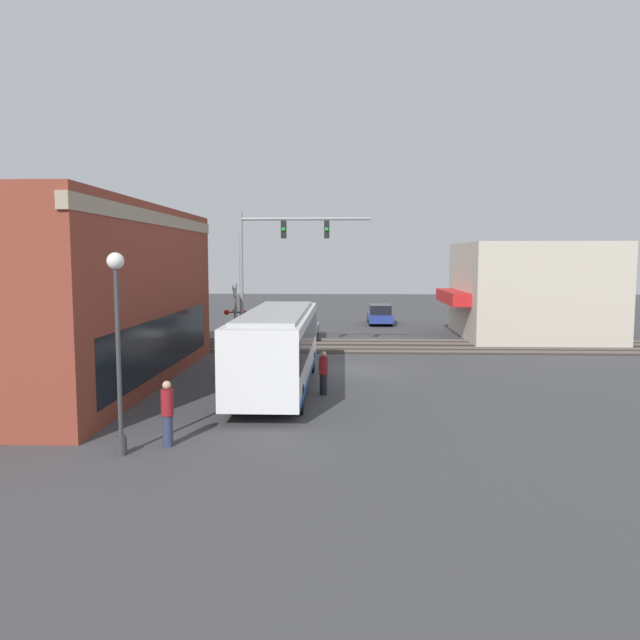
{
  "coord_description": "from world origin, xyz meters",
  "views": [
    {
      "loc": [
        -28.5,
        0.17,
        5.18
      ],
      "look_at": [
        2.7,
        1.39,
        2.04
      ],
      "focal_mm": 35.0,
      "sensor_mm": 36.0,
      "label": 1
    }
  ],
  "objects_px": {
    "streetlamp": "(118,336)",
    "pedestrian_by_lamp": "(167,413)",
    "crossing_signal": "(235,312)",
    "parked_car_blue": "(380,315)",
    "city_bus": "(277,345)",
    "pedestrian_near_bus": "(323,373)",
    "parked_car_silver": "(303,328)"
  },
  "relations": [
    {
      "from": "crossing_signal",
      "to": "streetlamp",
      "type": "xyz_separation_m",
      "value": [
        -16.79,
        0.09,
        0.86
      ]
    },
    {
      "from": "parked_car_silver",
      "to": "parked_car_blue",
      "type": "xyz_separation_m",
      "value": [
        8.63,
        -5.4,
        0.07
      ]
    },
    {
      "from": "crossing_signal",
      "to": "pedestrian_by_lamp",
      "type": "relative_size",
      "value": 2.08
    },
    {
      "from": "streetlamp",
      "to": "parked_car_blue",
      "type": "xyz_separation_m",
      "value": [
        32.65,
        -8.62,
        -2.44
      ]
    },
    {
      "from": "city_bus",
      "to": "parked_car_blue",
      "type": "bearing_deg",
      "value": -12.59
    },
    {
      "from": "city_bus",
      "to": "crossing_signal",
      "type": "bearing_deg",
      "value": 20.61
    },
    {
      "from": "parked_car_silver",
      "to": "pedestrian_by_lamp",
      "type": "xyz_separation_m",
      "value": [
        -23.23,
        2.21,
        0.3
      ]
    },
    {
      "from": "city_bus",
      "to": "parked_car_silver",
      "type": "height_order",
      "value": "city_bus"
    },
    {
      "from": "city_bus",
      "to": "parked_car_blue",
      "type": "relative_size",
      "value": 2.51
    },
    {
      "from": "pedestrian_by_lamp",
      "to": "parked_car_silver",
      "type": "bearing_deg",
      "value": -5.43
    },
    {
      "from": "crossing_signal",
      "to": "pedestrian_near_bus",
      "type": "relative_size",
      "value": 2.28
    },
    {
      "from": "city_bus",
      "to": "pedestrian_by_lamp",
      "type": "distance_m",
      "value": 8.03
    },
    {
      "from": "parked_car_silver",
      "to": "city_bus",
      "type": "bearing_deg",
      "value": 180.0
    },
    {
      "from": "city_bus",
      "to": "streetlamp",
      "type": "bearing_deg",
      "value": 159.2
    },
    {
      "from": "parked_car_blue",
      "to": "pedestrian_by_lamp",
      "type": "relative_size",
      "value": 2.51
    },
    {
      "from": "parked_car_silver",
      "to": "pedestrian_by_lamp",
      "type": "height_order",
      "value": "pedestrian_by_lamp"
    },
    {
      "from": "crossing_signal",
      "to": "parked_car_silver",
      "type": "height_order",
      "value": "crossing_signal"
    },
    {
      "from": "crossing_signal",
      "to": "parked_car_silver",
      "type": "xyz_separation_m",
      "value": [
        7.23,
        -3.13,
        -1.65
      ]
    },
    {
      "from": "crossing_signal",
      "to": "city_bus",
      "type": "bearing_deg",
      "value": -159.39
    },
    {
      "from": "pedestrian_near_bus",
      "to": "streetlamp",
      "type": "bearing_deg",
      "value": 145.73
    },
    {
      "from": "streetlamp",
      "to": "parked_car_silver",
      "type": "height_order",
      "value": "streetlamp"
    },
    {
      "from": "city_bus",
      "to": "pedestrian_by_lamp",
      "type": "height_order",
      "value": "city_bus"
    },
    {
      "from": "pedestrian_by_lamp",
      "to": "pedestrian_near_bus",
      "type": "xyz_separation_m",
      "value": [
        6.64,
        -4.06,
        -0.09
      ]
    },
    {
      "from": "streetlamp",
      "to": "crossing_signal",
      "type": "bearing_deg",
      "value": -0.32
    },
    {
      "from": "crossing_signal",
      "to": "parked_car_blue",
      "type": "distance_m",
      "value": 18.07
    },
    {
      "from": "parked_car_silver",
      "to": "pedestrian_near_bus",
      "type": "xyz_separation_m",
      "value": [
        -16.58,
        -1.85,
        0.21
      ]
    },
    {
      "from": "city_bus",
      "to": "crossing_signal",
      "type": "distance_m",
      "value": 8.9
    },
    {
      "from": "streetlamp",
      "to": "pedestrian_by_lamp",
      "type": "relative_size",
      "value": 2.9
    },
    {
      "from": "streetlamp",
      "to": "pedestrian_near_bus",
      "type": "distance_m",
      "value": 9.29
    },
    {
      "from": "city_bus",
      "to": "crossing_signal",
      "type": "xyz_separation_m",
      "value": [
        8.31,
        3.13,
        0.57
      ]
    },
    {
      "from": "parked_car_silver",
      "to": "parked_car_blue",
      "type": "bearing_deg",
      "value": -32.05
    },
    {
      "from": "crossing_signal",
      "to": "streetlamp",
      "type": "height_order",
      "value": "streetlamp"
    }
  ]
}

